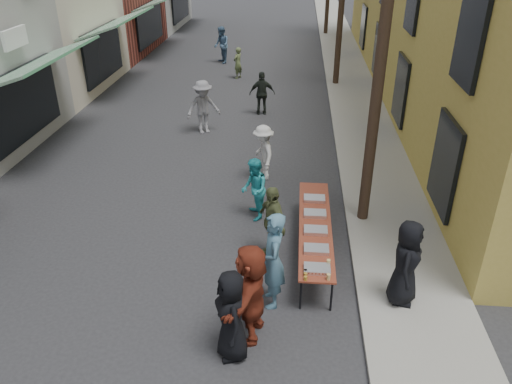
% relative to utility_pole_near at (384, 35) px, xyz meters
% --- Properties ---
extents(ground, '(120.00, 120.00, 0.00)m').
position_rel_utility_pole_near_xyz_m(ground, '(-4.30, -3.00, -4.50)').
color(ground, '#28282B').
rests_on(ground, ground).
extents(sidewalk, '(2.20, 60.00, 0.10)m').
position_rel_utility_pole_near_xyz_m(sidewalk, '(0.70, 12.00, -4.45)').
color(sidewalk, gray).
rests_on(sidewalk, ground).
extents(utility_pole_near, '(0.26, 0.26, 9.00)m').
position_rel_utility_pole_near_xyz_m(utility_pole_near, '(0.00, 0.00, 0.00)').
color(utility_pole_near, '#2D2116').
rests_on(utility_pole_near, ground).
extents(serving_table, '(0.70, 4.00, 0.75)m').
position_rel_utility_pole_near_xyz_m(serving_table, '(-1.24, -1.51, -3.79)').
color(serving_table, maroon).
rests_on(serving_table, ground).
extents(catering_tray_sausage, '(0.50, 0.33, 0.08)m').
position_rel_utility_pole_near_xyz_m(catering_tray_sausage, '(-1.24, -3.16, -3.71)').
color(catering_tray_sausage, maroon).
rests_on(catering_tray_sausage, serving_table).
extents(catering_tray_foil_b, '(0.50, 0.33, 0.08)m').
position_rel_utility_pole_near_xyz_m(catering_tray_foil_b, '(-1.24, -2.51, -3.71)').
color(catering_tray_foil_b, '#B2B2B7').
rests_on(catering_tray_foil_b, serving_table).
extents(catering_tray_buns, '(0.50, 0.33, 0.08)m').
position_rel_utility_pole_near_xyz_m(catering_tray_buns, '(-1.24, -1.81, -3.71)').
color(catering_tray_buns, tan).
rests_on(catering_tray_buns, serving_table).
extents(catering_tray_foil_d, '(0.50, 0.33, 0.08)m').
position_rel_utility_pole_near_xyz_m(catering_tray_foil_d, '(-1.24, -1.11, -3.71)').
color(catering_tray_foil_d, '#B2B2B7').
rests_on(catering_tray_foil_d, serving_table).
extents(catering_tray_buns_end, '(0.50, 0.33, 0.08)m').
position_rel_utility_pole_near_xyz_m(catering_tray_buns_end, '(-1.24, -0.41, -3.71)').
color(catering_tray_buns_end, tan).
rests_on(catering_tray_buns_end, serving_table).
extents(condiment_jar_a, '(0.07, 0.07, 0.08)m').
position_rel_utility_pole_near_xyz_m(condiment_jar_a, '(-1.46, -3.46, -3.71)').
color(condiment_jar_a, '#A57F26').
rests_on(condiment_jar_a, serving_table).
extents(condiment_jar_b, '(0.07, 0.07, 0.08)m').
position_rel_utility_pole_near_xyz_m(condiment_jar_b, '(-1.46, -3.36, -3.71)').
color(condiment_jar_b, '#A57F26').
rests_on(condiment_jar_b, serving_table).
extents(condiment_jar_c, '(0.07, 0.07, 0.08)m').
position_rel_utility_pole_near_xyz_m(condiment_jar_c, '(-1.46, -3.26, -3.71)').
color(condiment_jar_c, '#A57F26').
rests_on(condiment_jar_c, serving_table).
extents(cup_stack, '(0.08, 0.08, 0.12)m').
position_rel_utility_pole_near_xyz_m(cup_stack, '(-1.04, -3.41, -3.69)').
color(cup_stack, tan).
rests_on(cup_stack, serving_table).
extents(guest_front_a, '(0.81, 0.97, 1.70)m').
position_rel_utility_pole_near_xyz_m(guest_front_a, '(-2.68, -4.62, -3.65)').
color(guest_front_a, black).
rests_on(guest_front_a, ground).
extents(guest_front_b, '(0.57, 0.78, 1.98)m').
position_rel_utility_pole_near_xyz_m(guest_front_b, '(-2.07, -3.25, -3.51)').
color(guest_front_b, teal).
rests_on(guest_front_b, ground).
extents(guest_front_c, '(0.77, 0.89, 1.59)m').
position_rel_utility_pole_near_xyz_m(guest_front_c, '(-2.70, -0.08, -3.71)').
color(guest_front_c, '#2BA8B2').
rests_on(guest_front_c, ground).
extents(guest_front_d, '(0.94, 1.20, 1.63)m').
position_rel_utility_pole_near_xyz_m(guest_front_d, '(-2.63, 2.11, -3.68)').
color(guest_front_d, silver).
rests_on(guest_front_d, ground).
extents(guest_front_e, '(0.89, 1.07, 1.71)m').
position_rel_utility_pole_near_xyz_m(guest_front_e, '(-2.18, -1.66, -3.65)').
color(guest_front_e, '#586138').
rests_on(guest_front_e, ground).
extents(guest_queue_back, '(0.85, 1.82, 1.89)m').
position_rel_utility_pole_near_xyz_m(guest_queue_back, '(-2.41, -4.14, -3.56)').
color(guest_queue_back, maroon).
rests_on(guest_queue_back, ground).
extents(server, '(0.76, 0.97, 1.75)m').
position_rel_utility_pole_near_xyz_m(server, '(0.40, -3.08, -3.53)').
color(server, black).
rests_on(server, sidewalk).
extents(passerby_left, '(1.39, 1.20, 1.87)m').
position_rel_utility_pole_near_xyz_m(passerby_left, '(-4.98, 5.61, -3.57)').
color(passerby_left, gray).
rests_on(passerby_left, ground).
extents(passerby_mid, '(1.02, 0.54, 1.66)m').
position_rel_utility_pole_near_xyz_m(passerby_mid, '(-3.08, 7.71, -3.67)').
color(passerby_mid, black).
rests_on(passerby_mid, ground).
extents(passerby_right, '(0.56, 0.63, 1.46)m').
position_rel_utility_pole_near_xyz_m(passerby_right, '(-4.61, 12.77, -3.77)').
color(passerby_right, '#59693D').
rests_on(passerby_right, ground).
extents(passerby_far, '(1.03, 1.13, 1.88)m').
position_rel_utility_pole_near_xyz_m(passerby_far, '(-5.81, 15.67, -3.56)').
color(passerby_far, '#496A8D').
rests_on(passerby_far, ground).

